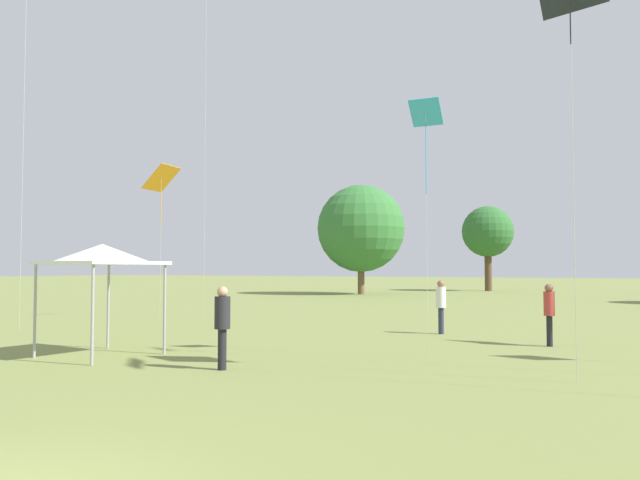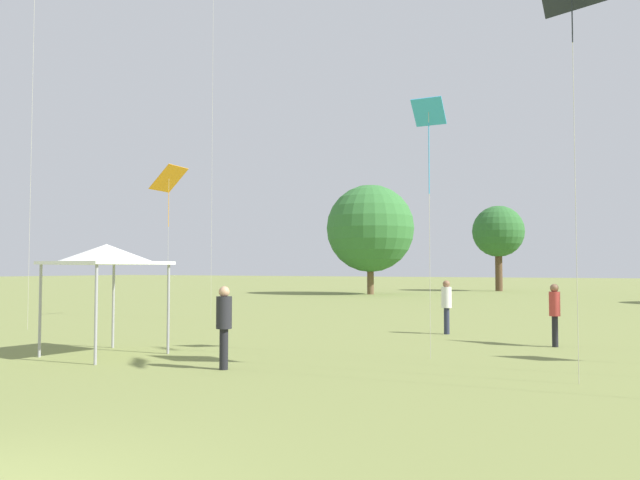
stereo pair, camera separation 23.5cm
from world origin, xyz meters
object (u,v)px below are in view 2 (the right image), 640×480
kite_1 (169,180)px  distant_tree_2 (370,228)px  person_standing_1 (224,319)px  canopy_tent (106,255)px  kite_5 (429,121)px  person_standing_0 (446,302)px  distant_tree_1 (498,232)px  person_standing_2 (555,308)px

kite_1 → distant_tree_2: size_ratio=0.72×
person_standing_1 → kite_1: (-10.85, 10.19, 5.06)m
canopy_tent → kite_1: kite_1 is taller
kite_5 → distant_tree_2: (-16.51, 33.81, -0.25)m
person_standing_0 → kite_5: bearing=-77.7°
person_standing_1 → distant_tree_1: bearing=131.9°
canopy_tent → kite_5: (7.43, 3.35, 3.31)m
person_standing_2 → distant_tree_1: distant_tree_1 is taller
person_standing_0 → person_standing_2: (3.68, -1.86, -0.01)m
person_standing_2 → kite_5: kite_5 is taller
person_standing_2 → person_standing_0: bearing=-130.2°
person_standing_2 → canopy_tent: bearing=-67.0°
kite_5 → distant_tree_2: 37.63m
person_standing_0 → kite_5: size_ratio=0.28×
person_standing_0 → distant_tree_1: (-7.30, 40.98, 4.66)m
person_standing_0 → distant_tree_2: 32.24m
canopy_tent → distant_tree_2: (-9.08, 37.16, 3.06)m
kite_5 → distant_tree_1: (-8.64, 46.71, -0.09)m
person_standing_2 → person_standing_1: bearing=-50.8°
person_standing_1 → person_standing_2: (5.78, 7.56, -0.01)m
distant_tree_2 → canopy_tent: bearing=-76.3°
person_standing_0 → canopy_tent: size_ratio=0.64×
kite_5 → person_standing_0: bearing=-34.6°
person_standing_0 → distant_tree_2: bearing=117.5°
kite_5 → distant_tree_1: 47.50m
person_standing_0 → person_standing_1: (-2.10, -9.42, 0.01)m
person_standing_1 → kite_5: size_ratio=0.28×
person_standing_0 → distant_tree_2: (-15.17, 28.08, 4.50)m
kite_1 → kite_5: (14.29, -6.50, -0.31)m
person_standing_1 → kite_1: 15.72m
person_standing_2 → distant_tree_2: size_ratio=0.19×
kite_1 → kite_5: size_ratio=1.06×
person_standing_1 → kite_1: size_ratio=0.27×
person_standing_0 → person_standing_2: 4.12m
kite_5 → kite_1: bearing=17.7°
canopy_tent → distant_tree_2: size_ratio=0.30×
canopy_tent → person_standing_0: bearing=56.1°
person_standing_0 → person_standing_1: size_ratio=0.99×
person_standing_1 → canopy_tent: size_ratio=0.64×
kite_1 → person_standing_2: bearing=119.8°
person_standing_2 → kite_5: (-2.34, -3.87, 4.76)m
person_standing_2 → distant_tree_1: bearing=-179.1°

